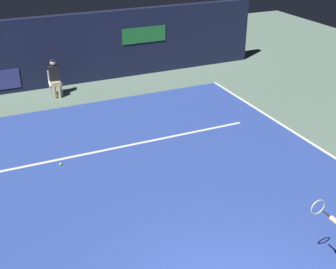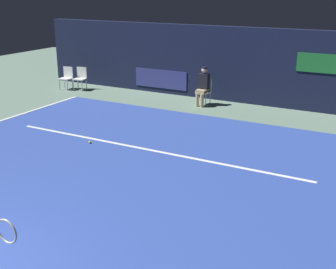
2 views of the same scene
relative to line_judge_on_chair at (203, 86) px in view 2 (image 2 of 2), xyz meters
The scene contains 8 objects.
ground_plane 6.64m from the line_judge_on_chair, 84.82° to the right, with size 31.65×31.65×0.00m, color slate.
court_surface 6.64m from the line_judge_on_chair, 84.82° to the right, with size 10.54×10.82×0.01m, color #2D479E.
line_service 4.77m from the line_judge_on_chair, 82.75° to the right, with size 8.22×0.10×0.01m, color white.
back_wall 1.37m from the line_judge_on_chair, 60.98° to the left, with size 15.83×0.33×2.60m.
line_judge_on_chair is the anchor object (origin of this frame).
courtside_chair_near 5.79m from the line_judge_on_chair, behind, with size 0.47×0.45×0.88m.
courtside_chair_far 5.24m from the line_judge_on_chair, behind, with size 0.50×0.48×0.88m.
tennis_ball 5.13m from the line_judge_on_chair, 100.95° to the right, with size 0.07×0.07×0.07m, color #CCE033.
Camera 2 is at (5.37, -2.51, 3.88)m, focal length 47.06 mm.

